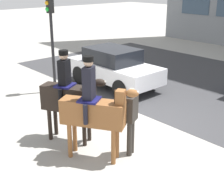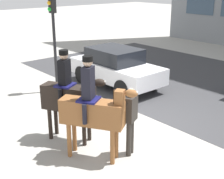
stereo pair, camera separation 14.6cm
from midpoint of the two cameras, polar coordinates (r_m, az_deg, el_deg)
ground_plane at (r=9.65m, az=5.64°, el=-6.08°), size 80.00×80.00×0.00m
road_surface at (r=13.28m, az=19.95°, el=0.05°), size 18.66×8.50×0.01m
mounted_horse_lead at (r=8.21m, az=-7.34°, el=-1.15°), size 1.71×1.12×2.48m
mounted_horse_companion at (r=7.32m, az=-2.89°, el=-3.66°), size 1.75×1.24×2.54m
pedestrian_bystander at (r=7.55m, az=3.83°, el=-4.92°), size 0.77×0.70×1.74m
street_car_near_lane at (r=12.65m, az=1.01°, el=4.19°), size 4.07×1.82×1.57m
traffic_light at (r=11.87m, az=-10.35°, el=11.23°), size 0.24×0.29×3.73m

